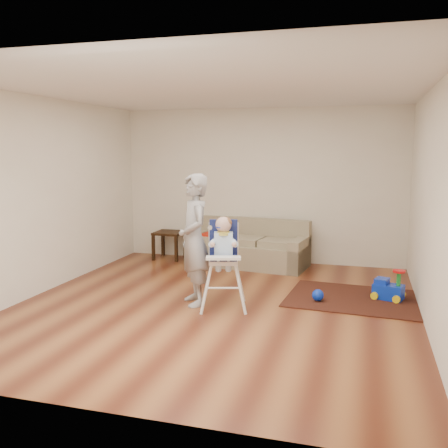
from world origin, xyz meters
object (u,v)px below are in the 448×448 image
(sofa, at_px, (247,243))
(side_table, at_px, (169,245))
(ride_on_toy, at_px, (389,284))
(high_chair, at_px, (223,264))
(adult, at_px, (194,240))
(toy_ball, at_px, (318,295))

(sofa, distance_m, side_table, 1.51)
(ride_on_toy, xyz_separation_m, high_chair, (-2.02, -0.92, 0.34))
(high_chair, height_order, adult, adult)
(high_chair, bearing_deg, side_table, 109.36)
(ride_on_toy, bearing_deg, adult, -142.20)
(sofa, height_order, side_table, sofa)
(ride_on_toy, relative_size, adult, 0.24)
(sofa, bearing_deg, high_chair, -75.98)
(side_table, bearing_deg, toy_ball, -33.88)
(ride_on_toy, bearing_deg, side_table, 175.41)
(side_table, xyz_separation_m, high_chair, (1.75, -2.49, 0.31))
(side_table, height_order, adult, adult)
(sofa, relative_size, adult, 1.26)
(toy_ball, relative_size, adult, 0.09)
(adult, bearing_deg, ride_on_toy, 76.21)
(ride_on_toy, xyz_separation_m, toy_ball, (-0.89, -0.35, -0.13))
(toy_ball, height_order, high_chair, high_chair)
(sofa, relative_size, high_chair, 1.82)
(side_table, distance_m, adult, 2.85)
(sofa, xyz_separation_m, toy_ball, (1.38, -1.79, -0.30))
(ride_on_toy, xyz_separation_m, adult, (-2.42, -0.86, 0.62))
(high_chair, bearing_deg, sofa, 80.46)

